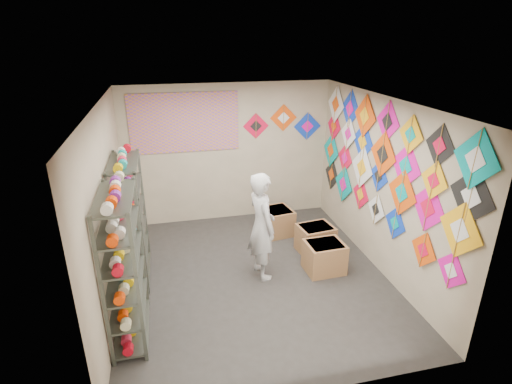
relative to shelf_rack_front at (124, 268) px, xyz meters
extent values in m
plane|color=#2E2B28|center=(1.78, 0.85, -0.95)|extent=(4.50, 4.50, 0.00)
plane|color=#B8A78C|center=(1.78, 3.10, 0.40)|extent=(4.00, 0.00, 4.00)
plane|color=#B8A78C|center=(1.78, -1.40, 0.40)|extent=(4.00, 0.00, 4.00)
plane|color=#B8A78C|center=(-0.22, 0.85, 0.40)|extent=(0.00, 4.50, 4.50)
plane|color=#B8A78C|center=(3.78, 0.85, 0.40)|extent=(0.00, 4.50, 4.50)
plane|color=slate|center=(1.78, 0.85, 1.75)|extent=(4.50, 4.50, 0.00)
cube|color=#4C5147|center=(0.00, 0.00, 0.00)|extent=(0.40, 1.10, 1.90)
cube|color=#4C5147|center=(0.00, 1.30, 0.00)|extent=(0.40, 1.10, 1.90)
cylinder|color=#E82746|center=(0.00, -0.48, 0.09)|extent=(0.12, 0.10, 0.12)
cylinder|color=#FF3C02|center=(0.00, -0.29, 0.09)|extent=(0.12, 0.10, 0.12)
cylinder|color=#DEB00A|center=(0.00, -0.10, 0.09)|extent=(0.12, 0.10, 0.12)
cylinder|color=white|center=(0.00, 0.10, 0.09)|extent=(0.12, 0.10, 0.12)
cylinder|color=red|center=(0.00, 0.29, 0.09)|extent=(0.12, 0.10, 0.12)
cylinder|color=purple|center=(0.00, 0.48, 0.09)|extent=(0.12, 0.10, 0.12)
cylinder|color=beige|center=(0.00, 0.82, 0.09)|extent=(0.12, 0.10, 0.12)
cylinder|color=teal|center=(0.00, 1.01, 0.09)|extent=(0.12, 0.10, 0.12)
cylinder|color=#E82746|center=(0.00, 1.20, 0.09)|extent=(0.12, 0.10, 0.12)
cylinder|color=#FF3C02|center=(0.00, 1.40, 0.09)|extent=(0.12, 0.10, 0.12)
cylinder|color=#DEB00A|center=(0.00, 1.59, 0.09)|extent=(0.12, 0.10, 0.12)
cylinder|color=white|center=(0.00, 1.78, 0.09)|extent=(0.12, 0.10, 0.12)
cube|color=#E30D9D|center=(3.77, -0.92, -0.01)|extent=(0.02, 0.51, 0.51)
cube|color=#EE4C0A|center=(3.75, -0.41, -0.02)|extent=(0.03, 0.51, 0.51)
cube|color=#1039C7|center=(3.77, 0.31, 0.02)|extent=(0.03, 0.53, 0.53)
cube|color=white|center=(3.75, 0.83, 0.01)|extent=(0.02, 0.51, 0.51)
cube|color=red|center=(3.77, 1.40, 0.04)|extent=(0.02, 0.55, 0.55)
cube|color=#009D9D|center=(3.75, 2.04, -0.01)|extent=(0.03, 0.69, 0.69)
cube|color=black|center=(3.77, 2.62, -0.02)|extent=(0.02, 0.62, 0.62)
cube|color=#F8AF13|center=(3.75, -0.95, 0.54)|extent=(0.02, 0.70, 0.70)
cube|color=#E30D9D|center=(3.77, -0.33, 0.55)|extent=(0.02, 0.66, 0.66)
cube|color=#EE4C0A|center=(3.75, 0.23, 0.53)|extent=(0.02, 0.68, 0.68)
cube|color=#1039C7|center=(3.77, 0.90, 0.54)|extent=(0.02, 0.53, 0.53)
cube|color=white|center=(3.75, 1.41, 0.51)|extent=(0.03, 0.71, 0.71)
cube|color=red|center=(3.77, 2.10, 0.47)|extent=(0.03, 0.57, 0.57)
cube|color=#009D9D|center=(3.75, 2.70, 0.46)|extent=(0.03, 0.68, 0.68)
cube|color=black|center=(3.77, -0.98, 0.96)|extent=(0.03, 0.68, 0.68)
cube|color=#F8AF13|center=(3.75, -0.37, 0.93)|extent=(0.03, 0.51, 0.50)
cube|color=#E30D9D|center=(3.77, 0.25, 0.91)|extent=(0.04, 0.68, 0.68)
cube|color=#EE4C0A|center=(3.75, 0.83, 0.91)|extent=(0.01, 0.71, 0.71)
cube|color=#1039C7|center=(3.77, 1.51, 0.93)|extent=(0.01, 0.68, 0.68)
cube|color=white|center=(3.75, 2.02, 0.94)|extent=(0.03, 0.57, 0.57)
cube|color=red|center=(3.77, 2.68, 0.94)|extent=(0.04, 0.59, 0.58)
cube|color=#009D9D|center=(3.75, -0.95, 1.37)|extent=(0.04, 0.68, 0.68)
cube|color=black|center=(3.77, -0.35, 1.36)|extent=(0.02, 0.54, 0.54)
cube|color=#F8AF13|center=(3.75, 0.22, 1.36)|extent=(0.01, 0.54, 0.54)
cube|color=#E30D9D|center=(3.77, 0.84, 1.40)|extent=(0.02, 0.62, 0.62)
cube|color=#EE4C0A|center=(3.75, 1.49, 1.36)|extent=(0.02, 0.70, 0.70)
cube|color=#1039C7|center=(3.77, 2.07, 1.37)|extent=(0.03, 0.67, 0.67)
cube|color=white|center=(3.75, 2.63, 1.36)|extent=(0.03, 0.70, 0.70)
cube|color=red|center=(2.33, 3.09, 0.92)|extent=(0.51, 0.02, 0.51)
cube|color=#EE4C0A|center=(2.88, 3.09, 1.05)|extent=(0.54, 0.02, 0.54)
cube|color=#1039C7|center=(3.38, 3.09, 0.86)|extent=(0.56, 0.02, 0.56)
cube|color=purple|center=(0.98, 3.08, 1.05)|extent=(2.00, 0.01, 1.10)
imported|color=silver|center=(1.91, 0.90, -0.10)|extent=(0.77, 0.64, 1.69)
cube|color=#9E7245|center=(2.90, 0.77, -0.71)|extent=(0.61, 0.52, 0.49)
cube|color=#9E7245|center=(2.99, 1.38, -0.71)|extent=(0.64, 0.55, 0.48)
cube|color=#9E7245|center=(2.53, 2.18, -0.71)|extent=(0.58, 0.63, 0.49)
camera|label=1|loc=(0.61, -4.31, 2.61)|focal=28.00mm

